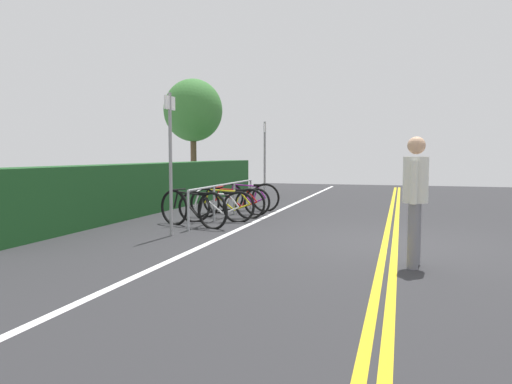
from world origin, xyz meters
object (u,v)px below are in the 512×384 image
Objects in this scene: bicycle_3 at (236,201)px; bicycle_4 at (248,197)px; sign_post_near at (170,151)px; sign_post_far at (265,156)px; bike_rack at (225,193)px; tree_mid at (193,111)px; bicycle_1 at (217,207)px; bicycle_2 at (227,203)px; bicycle_0 at (193,209)px; pedestrian at (415,192)px.

bicycle_4 is at bearing -3.30° from bicycle_3.
sign_post_near reaches higher than sign_post_far.
bike_rack is 7.55m from tree_mid.
bicycle_3 is 0.81m from bicycle_4.
bike_rack is at bearing -150.66° from tree_mid.
bicycle_3 is at bearing 2.23° from bicycle_1.
bicycle_2 is at bearing 179.95° from bicycle_4.
bicycle_0 reaches higher than bicycle_2.
bike_rack is 0.81m from bicycle_3.
tree_mid is (4.64, 3.55, 2.71)m from bicycle_4.
bike_rack is 1.61× the size of sign_post_near.
bicycle_2 is at bearing -2.50° from sign_post_near.
bicycle_1 is (0.79, -0.21, -0.03)m from bicycle_0.
pedestrian is at bearing -150.34° from sign_post_far.
bicycle_1 is at bearing -3.80° from sign_post_near.
bicycle_3 is (0.77, -0.02, -0.25)m from bike_rack.
pedestrian is at bearing -139.55° from bicycle_3.
bicycle_2 is 0.75× the size of sign_post_far.
pedestrian is at bearing -143.44° from tree_mid.
bicycle_0 is at bearing 4.23° from sign_post_near.
tree_mid is at bearing 32.80° from bicycle_3.
bicycle_2 is at bearing -150.20° from tree_mid.
bicycle_2 is 0.43× the size of tree_mid.
sign_post_far is at bearing 29.66° from pedestrian.
tree_mid is (6.21, 3.49, 2.49)m from bike_rack.
bicycle_0 is 2.28m from bicycle_3.
sign_post_far is at bearing -1.39° from bicycle_1.
pedestrian reaches higher than bicycle_2.
bicycle_4 is 0.72× the size of sign_post_far.
bicycle_0 is 1.01× the size of bicycle_4.
bike_rack is 1.59m from bicycle_4.
bicycle_2 is 1.02× the size of bicycle_3.
bicycle_2 is at bearing -176.61° from bicycle_3.
bicycle_3 is at bearing -147.20° from tree_mid.
bicycle_3 is 7.03m from tree_mid.
tree_mid is (7.71, 3.35, 2.70)m from bicycle_0.
sign_post_near is (-3.43, 0.07, 1.19)m from bicycle_3.
tree_mid reaches higher than bicycle_2.
bicycle_2 is 7.65m from tree_mid.
bike_rack is 2.33× the size of bicycle_3.
bicycle_0 reaches higher than bicycle_3.
tree_mid is (6.20, 3.55, 2.72)m from bicycle_2.
bicycle_4 is at bearing -2.26° from bike_rack.
bicycle_2 is (1.51, -0.20, -0.02)m from bicycle_0.
tree_mid is at bearing 29.80° from bicycle_2.
sign_post_near is (-2.66, 0.06, 0.94)m from bike_rack.
bicycle_4 is 6.90m from pedestrian.
bicycle_0 is at bearing 59.37° from pedestrian.
bicycle_0 is at bearing 176.22° from bicycle_4.
bicycle_4 is 0.67× the size of sign_post_near.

